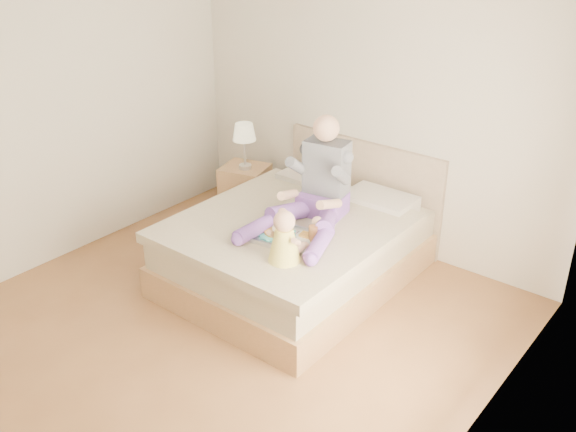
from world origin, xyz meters
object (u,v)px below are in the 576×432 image
Objects in this scene: adult at (316,191)px; baby at (285,240)px; bed at (301,244)px; tray at (287,235)px; nightstand at (245,191)px.

adult reaches higher than baby.
bed reaches higher than tray.
bed reaches higher than nightstand.
adult reaches higher than nightstand.
baby is (1.60, -1.31, 0.50)m from nightstand.
bed is at bearing -41.67° from nightstand.
adult reaches higher than tray.
baby is at bearing -64.02° from tray.
nightstand is 2.12m from baby.
bed is at bearing 104.06° from tray.
adult is 2.77× the size of baby.
nightstand is 1.78m from tray.
adult is 0.74m from baby.
nightstand is 0.49× the size of adult.
tray is (1.40, -1.03, 0.36)m from nightstand.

